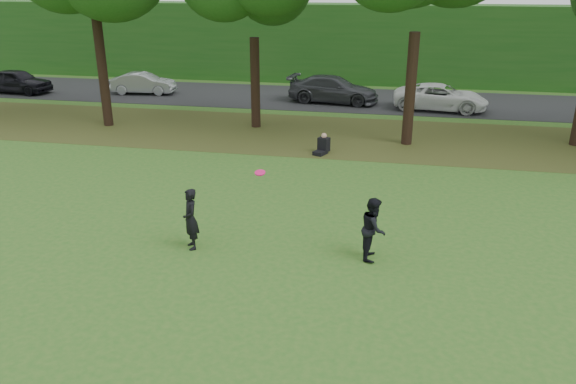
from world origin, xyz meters
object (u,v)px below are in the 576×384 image
(player_right, at_px, (374,228))
(frisbee, at_px, (260,173))
(seated_person, at_px, (323,146))
(player_left, at_px, (191,219))

(player_right, height_order, frisbee, frisbee)
(seated_person, bearing_deg, frisbee, -70.17)
(player_right, height_order, seated_person, player_right)
(player_right, bearing_deg, player_left, 95.93)
(frisbee, bearing_deg, seated_person, 87.10)
(frisbee, distance_m, seated_person, 8.88)
(player_left, distance_m, frisbee, 2.23)
(seated_person, bearing_deg, player_left, -81.25)
(seated_person, bearing_deg, player_right, -51.46)
(player_left, distance_m, seated_person, 9.28)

